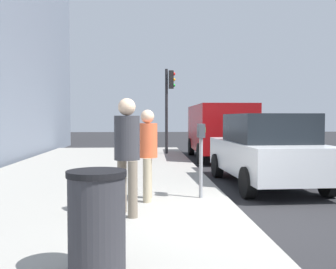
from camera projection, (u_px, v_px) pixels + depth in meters
name	position (u px, v px, depth m)	size (l,w,h in m)	color
ground_plane	(248.00, 227.00, 5.92)	(80.00, 80.00, 0.00)	#232326
sidewalk_slab	(50.00, 225.00, 5.75)	(28.00, 6.00, 0.15)	gray
parking_meter	(201.00, 145.00, 7.30)	(0.36, 0.12, 1.41)	gray
pedestrian_at_meter	(148.00, 148.00, 7.09)	(0.51, 0.36, 1.67)	tan
pedestrian_bystander	(127.00, 146.00, 6.00)	(0.50, 0.40, 1.83)	#726656
parked_sedan_near	(266.00, 150.00, 9.40)	(4.47, 2.10, 1.77)	silver
parked_van_far	(219.00, 128.00, 15.53)	(5.23, 2.18, 2.18)	maroon
traffic_signal	(169.00, 97.00, 16.39)	(0.24, 0.44, 3.60)	black
trash_bin	(97.00, 221.00, 3.77)	(0.59, 0.59, 1.01)	#2D2D33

